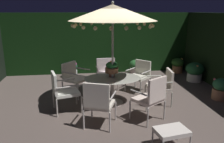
{
  "coord_description": "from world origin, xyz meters",
  "views": [
    {
      "loc": [
        -0.72,
        -5.74,
        2.46
      ],
      "look_at": [
        0.09,
        0.04,
        0.87
      ],
      "focal_mm": 36.01,
      "sensor_mm": 36.0,
      "label": 1
    }
  ],
  "objects_px": {
    "patio_chair_southwest": "(162,84)",
    "potted_plant_left_near": "(195,71)",
    "centerpiece_planter": "(112,68)",
    "patio_chair_northeast": "(74,76)",
    "patio_chair_southeast": "(99,101)",
    "potted_plant_right_near": "(178,65)",
    "patio_chair_north": "(106,71)",
    "patio_chair_south": "(152,96)",
    "patio_umbrella": "(113,13)",
    "potted_plant_back_center": "(221,89)",
    "patio_chair_west": "(140,74)",
    "ottoman_footrest": "(172,132)",
    "potted_plant_left_far": "(111,67)",
    "potted_plant_back_left": "(71,70)",
    "patio_chair_east": "(62,89)",
    "patio_dining_table": "(113,83)",
    "potted_plant_right_far": "(136,67)"
  },
  "relations": [
    {
      "from": "patio_chair_southeast",
      "to": "patio_dining_table",
      "type": "bearing_deg",
      "value": 69.2
    },
    {
      "from": "patio_chair_west",
      "to": "potted_plant_back_center",
      "type": "relative_size",
      "value": 1.55
    },
    {
      "from": "ottoman_footrest",
      "to": "centerpiece_planter",
      "type": "bearing_deg",
      "value": 108.65
    },
    {
      "from": "potted_plant_right_far",
      "to": "patio_chair_southeast",
      "type": "bearing_deg",
      "value": -114.36
    },
    {
      "from": "patio_chair_northeast",
      "to": "potted_plant_left_far",
      "type": "height_order",
      "value": "patio_chair_northeast"
    },
    {
      "from": "patio_chair_east",
      "to": "patio_chair_south",
      "type": "relative_size",
      "value": 0.95
    },
    {
      "from": "patio_chair_east",
      "to": "ottoman_footrest",
      "type": "height_order",
      "value": "patio_chair_east"
    },
    {
      "from": "patio_dining_table",
      "to": "patio_chair_northeast",
      "type": "bearing_deg",
      "value": 141.79
    },
    {
      "from": "patio_chair_north",
      "to": "potted_plant_right_near",
      "type": "xyz_separation_m",
      "value": [
        3.07,
        1.41,
        -0.24
      ]
    },
    {
      "from": "patio_chair_southeast",
      "to": "potted_plant_right_near",
      "type": "xyz_separation_m",
      "value": [
        3.53,
        4.0,
        -0.28
      ]
    },
    {
      "from": "patio_chair_southeast",
      "to": "patio_chair_south",
      "type": "bearing_deg",
      "value": 5.81
    },
    {
      "from": "potted_plant_left_near",
      "to": "potted_plant_back_left",
      "type": "height_order",
      "value": "potted_plant_left_near"
    },
    {
      "from": "patio_chair_south",
      "to": "patio_umbrella",
      "type": "bearing_deg",
      "value": 122.38
    },
    {
      "from": "patio_chair_east",
      "to": "patio_chair_west",
      "type": "relative_size",
      "value": 1.07
    },
    {
      "from": "patio_umbrella",
      "to": "patio_chair_east",
      "type": "height_order",
      "value": "patio_umbrella"
    },
    {
      "from": "centerpiece_planter",
      "to": "potted_plant_back_center",
      "type": "xyz_separation_m",
      "value": [
        3.1,
        -0.25,
        -0.66
      ]
    },
    {
      "from": "potted_plant_right_far",
      "to": "patio_chair_northeast",
      "type": "bearing_deg",
      "value": -141.89
    },
    {
      "from": "patio_dining_table",
      "to": "potted_plant_left_far",
      "type": "distance_m",
      "value": 2.76
    },
    {
      "from": "patio_chair_south",
      "to": "potted_plant_right_far",
      "type": "distance_m",
      "value": 3.86
    },
    {
      "from": "patio_chair_southwest",
      "to": "potted_plant_left_near",
      "type": "height_order",
      "value": "patio_chair_southwest"
    },
    {
      "from": "centerpiece_planter",
      "to": "potted_plant_right_near",
      "type": "relative_size",
      "value": 0.74
    },
    {
      "from": "patio_umbrella",
      "to": "patio_dining_table",
      "type": "bearing_deg",
      "value": -74.42
    },
    {
      "from": "patio_dining_table",
      "to": "potted_plant_back_center",
      "type": "height_order",
      "value": "patio_dining_table"
    },
    {
      "from": "patio_umbrella",
      "to": "potted_plant_back_center",
      "type": "distance_m",
      "value": 3.73
    },
    {
      "from": "ottoman_footrest",
      "to": "potted_plant_right_far",
      "type": "height_order",
      "value": "potted_plant_right_far"
    },
    {
      "from": "patio_chair_north",
      "to": "patio_chair_southeast",
      "type": "height_order",
      "value": "patio_chair_southeast"
    },
    {
      "from": "patio_chair_west",
      "to": "ottoman_footrest",
      "type": "distance_m",
      "value": 3.12
    },
    {
      "from": "potted_plant_right_far",
      "to": "potted_plant_back_left",
      "type": "bearing_deg",
      "value": -179.64
    },
    {
      "from": "patio_chair_northeast",
      "to": "potted_plant_right_far",
      "type": "bearing_deg",
      "value": 38.11
    },
    {
      "from": "patio_chair_east",
      "to": "patio_chair_west",
      "type": "bearing_deg",
      "value": 28.02
    },
    {
      "from": "patio_chair_east",
      "to": "patio_chair_southwest",
      "type": "distance_m",
      "value": 2.64
    },
    {
      "from": "patio_dining_table",
      "to": "potted_plant_left_near",
      "type": "height_order",
      "value": "patio_dining_table"
    },
    {
      "from": "potted_plant_left_far",
      "to": "potted_plant_right_near",
      "type": "distance_m",
      "value": 2.72
    },
    {
      "from": "potted_plant_left_far",
      "to": "potted_plant_back_left",
      "type": "bearing_deg",
      "value": -177.18
    },
    {
      "from": "patio_umbrella",
      "to": "potted_plant_right_near",
      "type": "bearing_deg",
      "value": 41.92
    },
    {
      "from": "patio_umbrella",
      "to": "patio_chair_northeast",
      "type": "distance_m",
      "value": 2.26
    },
    {
      "from": "patio_chair_south",
      "to": "patio_chair_west",
      "type": "relative_size",
      "value": 1.13
    },
    {
      "from": "potted_plant_right_near",
      "to": "patio_chair_southwest",
      "type": "bearing_deg",
      "value": -120.71
    },
    {
      "from": "patio_chair_northeast",
      "to": "patio_umbrella",
      "type": "bearing_deg",
      "value": -38.21
    },
    {
      "from": "potted_plant_left_far",
      "to": "potted_plant_back_left",
      "type": "distance_m",
      "value": 1.55
    },
    {
      "from": "potted_plant_left_far",
      "to": "potted_plant_left_near",
      "type": "height_order",
      "value": "potted_plant_left_near"
    },
    {
      "from": "patio_chair_north",
      "to": "patio_chair_south",
      "type": "distance_m",
      "value": 2.58
    },
    {
      "from": "patio_chair_west",
      "to": "ottoman_footrest",
      "type": "relative_size",
      "value": 1.46
    },
    {
      "from": "centerpiece_planter",
      "to": "patio_chair_northeast",
      "type": "height_order",
      "value": "centerpiece_planter"
    },
    {
      "from": "patio_chair_east",
      "to": "patio_chair_south",
      "type": "xyz_separation_m",
      "value": [
        2.03,
        -0.81,
        0.03
      ]
    },
    {
      "from": "patio_chair_west",
      "to": "potted_plant_back_center",
      "type": "height_order",
      "value": "patio_chair_west"
    },
    {
      "from": "patio_umbrella",
      "to": "patio_chair_south",
      "type": "height_order",
      "value": "patio_umbrella"
    },
    {
      "from": "patio_chair_east",
      "to": "ottoman_footrest",
      "type": "relative_size",
      "value": 1.57
    },
    {
      "from": "patio_chair_south",
      "to": "potted_plant_left_near",
      "type": "height_order",
      "value": "patio_chair_south"
    },
    {
      "from": "patio_chair_north",
      "to": "potted_plant_back_center",
      "type": "relative_size",
      "value": 1.54
    }
  ]
}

